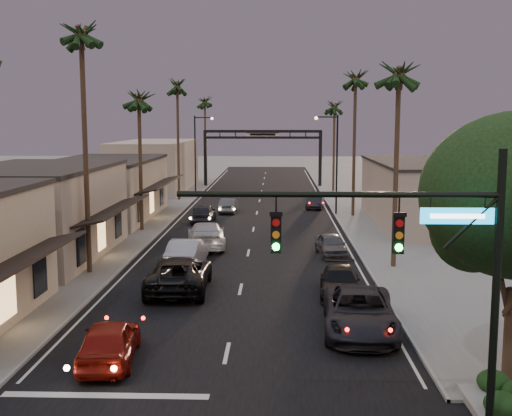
# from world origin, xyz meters

# --- Properties ---
(ground) EXTENTS (200.00, 200.00, 0.00)m
(ground) POSITION_xyz_m (0.00, 40.00, 0.00)
(ground) COLOR slate
(ground) RESTS_ON ground
(road) EXTENTS (14.00, 120.00, 0.02)m
(road) POSITION_xyz_m (0.00, 45.00, 0.00)
(road) COLOR black
(road) RESTS_ON ground
(sidewalk_left) EXTENTS (5.00, 92.00, 0.12)m
(sidewalk_left) POSITION_xyz_m (-9.50, 52.00, 0.06)
(sidewalk_left) COLOR slate
(sidewalk_left) RESTS_ON ground
(sidewalk_right) EXTENTS (5.00, 92.00, 0.12)m
(sidewalk_right) POSITION_xyz_m (9.50, 52.00, 0.06)
(sidewalk_right) COLOR slate
(sidewalk_right) RESTS_ON ground
(storefront_mid) EXTENTS (8.00, 14.00, 5.50)m
(storefront_mid) POSITION_xyz_m (-13.00, 26.00, 2.75)
(storefront_mid) COLOR #A39483
(storefront_mid) RESTS_ON ground
(storefront_far) EXTENTS (8.00, 16.00, 5.00)m
(storefront_far) POSITION_xyz_m (-13.00, 42.00, 2.50)
(storefront_far) COLOR tan
(storefront_far) RESTS_ON ground
(storefront_dist) EXTENTS (8.00, 20.00, 6.00)m
(storefront_dist) POSITION_xyz_m (-13.00, 65.00, 3.00)
(storefront_dist) COLOR #A39483
(storefront_dist) RESTS_ON ground
(building_right) EXTENTS (8.00, 18.00, 5.00)m
(building_right) POSITION_xyz_m (14.00, 40.00, 2.50)
(building_right) COLOR #A39483
(building_right) RESTS_ON ground
(traffic_signal) EXTENTS (8.51, 0.22, 7.80)m
(traffic_signal) POSITION_xyz_m (5.69, 4.00, 5.08)
(traffic_signal) COLOR black
(traffic_signal) RESTS_ON ground
(planter) EXTENTS (2.20, 2.60, 0.24)m
(planter) POSITION_xyz_m (8.60, 5.50, 0.00)
(planter) COLOR gray
(planter) RESTS_ON ground
(arch) EXTENTS (15.20, 0.40, 7.27)m
(arch) POSITION_xyz_m (0.00, 70.00, 5.53)
(arch) COLOR black
(arch) RESTS_ON ground
(streetlight_right) EXTENTS (2.13, 0.30, 9.00)m
(streetlight_right) POSITION_xyz_m (6.92, 45.00, 5.33)
(streetlight_right) COLOR black
(streetlight_right) RESTS_ON ground
(streetlight_left) EXTENTS (2.13, 0.30, 9.00)m
(streetlight_left) POSITION_xyz_m (-6.92, 58.00, 5.33)
(streetlight_left) COLOR black
(streetlight_left) RESTS_ON ground
(palm_lb) EXTENTS (3.20, 3.20, 15.20)m
(palm_lb) POSITION_xyz_m (-8.60, 22.00, 13.39)
(palm_lb) COLOR #38281C
(palm_lb) RESTS_ON ground
(palm_lc) EXTENTS (3.20, 3.20, 12.20)m
(palm_lc) POSITION_xyz_m (-8.60, 36.00, 10.47)
(palm_lc) COLOR #38281C
(palm_lc) RESTS_ON ground
(palm_ld) EXTENTS (3.20, 3.20, 14.20)m
(palm_ld) POSITION_xyz_m (-8.60, 55.00, 12.42)
(palm_ld) COLOR #38281C
(palm_ld) RESTS_ON ground
(palm_ra) EXTENTS (3.20, 3.20, 13.20)m
(palm_ra) POSITION_xyz_m (8.60, 24.00, 11.44)
(palm_ra) COLOR #38281C
(palm_ra) RESTS_ON ground
(palm_rb) EXTENTS (3.20, 3.20, 14.20)m
(palm_rb) POSITION_xyz_m (8.60, 44.00, 12.42)
(palm_rb) COLOR #38281C
(palm_rb) RESTS_ON ground
(palm_rc) EXTENTS (3.20, 3.20, 12.20)m
(palm_rc) POSITION_xyz_m (8.60, 64.00, 10.47)
(palm_rc) COLOR #38281C
(palm_rc) RESTS_ON ground
(palm_far) EXTENTS (3.20, 3.20, 13.20)m
(palm_far) POSITION_xyz_m (-8.30, 78.00, 11.44)
(palm_far) COLOR #38281C
(palm_far) RESTS_ON ground
(oncoming_red) EXTENTS (2.29, 4.75, 1.56)m
(oncoming_red) POSITION_xyz_m (-4.07, 8.98, 0.78)
(oncoming_red) COLOR maroon
(oncoming_red) RESTS_ON ground
(oncoming_pickup) EXTENTS (3.05, 6.36, 1.75)m
(oncoming_pickup) POSITION_xyz_m (-3.03, 18.60, 0.87)
(oncoming_pickup) COLOR black
(oncoming_pickup) RESTS_ON ground
(oncoming_silver) EXTENTS (1.99, 5.12, 1.66)m
(oncoming_silver) POSITION_xyz_m (-3.42, 24.10, 0.83)
(oncoming_silver) COLOR #9E9EA3
(oncoming_silver) RESTS_ON ground
(oncoming_white) EXTENTS (3.20, 6.28, 1.75)m
(oncoming_white) POSITION_xyz_m (-2.90, 29.60, 0.87)
(oncoming_white) COLOR #AFAFAF
(oncoming_white) RESTS_ON ground
(oncoming_dgrey) EXTENTS (1.95, 4.69, 1.59)m
(oncoming_dgrey) POSITION_xyz_m (-4.31, 40.27, 0.79)
(oncoming_dgrey) COLOR black
(oncoming_dgrey) RESTS_ON ground
(oncoming_grey_far) EXTENTS (1.58, 4.11, 1.34)m
(oncoming_grey_far) POSITION_xyz_m (-2.63, 46.11, 0.67)
(oncoming_grey_far) COLOR #4B4A4F
(oncoming_grey_far) RESTS_ON ground
(curbside_near) EXTENTS (3.23, 6.33, 1.71)m
(curbside_near) POSITION_xyz_m (5.18, 12.51, 0.86)
(curbside_near) COLOR black
(curbside_near) RESTS_ON ground
(curbside_black) EXTENTS (2.27, 4.86, 1.37)m
(curbside_black) POSITION_xyz_m (4.92, 18.01, 0.69)
(curbside_black) COLOR black
(curbside_black) RESTS_ON ground
(curbside_grey) EXTENTS (2.07, 4.21, 1.38)m
(curbside_grey) POSITION_xyz_m (5.27, 27.36, 0.69)
(curbside_grey) COLOR #434347
(curbside_grey) RESTS_ON ground
(curbside_far) EXTENTS (2.05, 4.43, 1.41)m
(curbside_far) POSITION_xyz_m (5.56, 49.42, 0.70)
(curbside_far) COLOR black
(curbside_far) RESTS_ON ground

